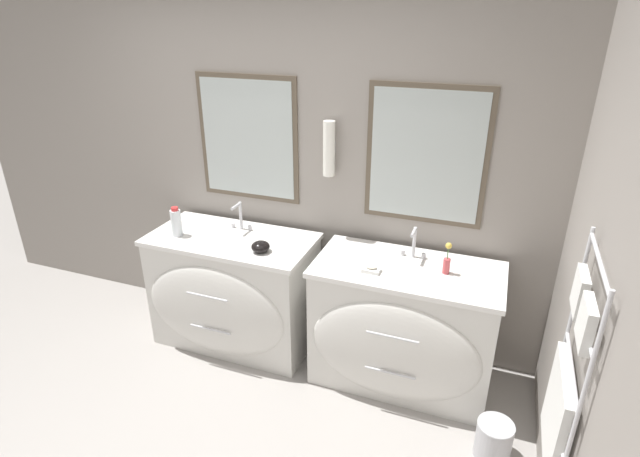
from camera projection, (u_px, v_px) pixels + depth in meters
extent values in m
cube|color=gray|center=(274.00, 167.00, 3.64)|extent=(5.58, 0.06, 2.60)
cube|color=brown|center=(248.00, 139.00, 3.58)|extent=(0.78, 0.02, 0.90)
cube|color=#B2BCBA|center=(247.00, 139.00, 3.57)|extent=(0.71, 0.01, 0.83)
cube|color=brown|center=(426.00, 156.00, 3.17)|extent=(0.78, 0.02, 0.90)
cube|color=#B2BCBA|center=(426.00, 156.00, 3.17)|extent=(0.71, 0.01, 0.83)
cylinder|color=white|center=(329.00, 149.00, 3.33)|extent=(0.08, 0.08, 0.37)
cube|color=silver|center=(332.00, 147.00, 3.38)|extent=(0.05, 0.02, 0.08)
cube|color=gray|center=(598.00, 274.00, 2.19)|extent=(0.06, 3.49, 2.60)
cylinder|color=silver|center=(585.00, 388.00, 1.80)|extent=(0.02, 0.02, 0.82)
cylinder|color=silver|center=(573.00, 310.00, 2.26)|extent=(0.02, 0.02, 0.82)
cylinder|color=silver|center=(600.00, 262.00, 1.88)|extent=(0.02, 0.54, 0.02)
cylinder|color=silver|center=(585.00, 318.00, 1.98)|extent=(0.02, 0.54, 0.02)
cylinder|color=silver|center=(572.00, 369.00, 2.08)|extent=(0.02, 0.54, 0.02)
cylinder|color=silver|center=(560.00, 415.00, 2.19)|extent=(0.02, 0.54, 0.02)
cube|color=white|center=(556.00, 413.00, 2.19)|extent=(0.04, 0.45, 0.45)
cube|color=white|center=(586.00, 323.00, 1.86)|extent=(0.04, 0.18, 0.18)
cube|color=white|center=(580.00, 292.00, 2.07)|extent=(0.04, 0.18, 0.18)
cube|color=silver|center=(235.00, 291.00, 3.74)|extent=(1.16, 0.58, 0.83)
ellipsoid|color=silver|center=(215.00, 312.00, 3.49)|extent=(1.06, 0.13, 0.70)
cube|color=white|center=(231.00, 239.00, 3.56)|extent=(1.19, 0.61, 0.03)
ellipsoid|color=white|center=(229.00, 246.00, 3.55)|extent=(0.44, 0.39, 0.11)
cylinder|color=silver|center=(207.00, 297.00, 3.36)|extent=(0.32, 0.01, 0.01)
cylinder|color=silver|center=(210.00, 329.00, 3.47)|extent=(0.32, 0.01, 0.01)
cube|color=silver|center=(403.00, 327.00, 3.33)|extent=(1.16, 0.58, 0.83)
ellipsoid|color=silver|center=(393.00, 352.00, 3.08)|extent=(1.06, 0.13, 0.70)
cube|color=white|center=(408.00, 270.00, 3.15)|extent=(1.19, 0.61, 0.03)
ellipsoid|color=white|center=(407.00, 277.00, 3.14)|extent=(0.44, 0.39, 0.11)
cylinder|color=silver|center=(392.00, 337.00, 2.95)|extent=(0.32, 0.01, 0.01)
cylinder|color=silver|center=(390.00, 373.00, 3.06)|extent=(0.32, 0.01, 0.01)
cylinder|color=silver|center=(241.00, 216.00, 3.65)|extent=(0.02, 0.02, 0.21)
cylinder|color=silver|center=(236.00, 206.00, 3.56)|extent=(0.02, 0.12, 0.02)
cylinder|color=silver|center=(233.00, 225.00, 3.71)|extent=(0.03, 0.03, 0.04)
cylinder|color=silver|center=(250.00, 228.00, 3.66)|extent=(0.03, 0.03, 0.04)
cylinder|color=silver|center=(414.00, 242.00, 3.24)|extent=(0.02, 0.02, 0.21)
cylinder|color=silver|center=(414.00, 232.00, 3.15)|extent=(0.02, 0.12, 0.02)
cylinder|color=silver|center=(403.00, 253.00, 3.30)|extent=(0.03, 0.03, 0.04)
cylinder|color=silver|center=(424.00, 256.00, 3.25)|extent=(0.03, 0.03, 0.04)
cylinder|color=silver|center=(176.00, 223.00, 3.55)|extent=(0.08, 0.08, 0.19)
cylinder|color=red|center=(175.00, 209.00, 3.51)|extent=(0.05, 0.05, 0.02)
ellipsoid|color=black|center=(261.00, 247.00, 3.33)|extent=(0.13, 0.13, 0.08)
cylinder|color=#CC4C51|center=(446.00, 266.00, 3.06)|extent=(0.04, 0.04, 0.10)
cylinder|color=#477238|center=(448.00, 252.00, 3.02)|extent=(0.01, 0.01, 0.09)
sphere|color=#E5BF47|center=(449.00, 246.00, 3.01)|extent=(0.04, 0.04, 0.04)
cube|color=white|center=(371.00, 270.00, 3.09)|extent=(0.11, 0.08, 0.02)
ellipsoid|color=#F2E5CC|center=(371.00, 267.00, 3.08)|extent=(0.07, 0.05, 0.02)
cylinder|color=#B7B7BC|center=(494.00, 440.00, 2.84)|extent=(0.20, 0.20, 0.23)
torus|color=#B7B7BC|center=(496.00, 425.00, 2.79)|extent=(0.21, 0.21, 0.01)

